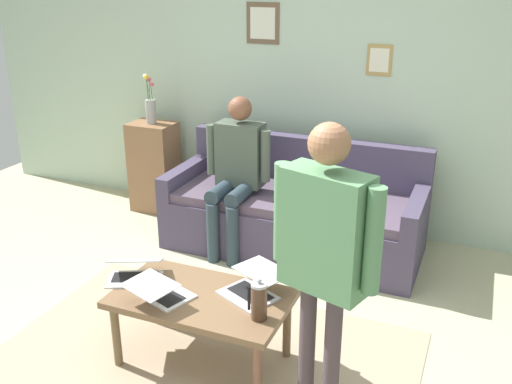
# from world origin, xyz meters

# --- Properties ---
(ground_plane) EXTENTS (7.68, 7.68, 0.00)m
(ground_plane) POSITION_xyz_m (0.00, 0.00, 0.00)
(ground_plane) COLOR #B6B38D
(area_rug) EXTENTS (2.48, 1.81, 0.01)m
(area_rug) POSITION_xyz_m (0.01, 0.17, 0.00)
(area_rug) COLOR tan
(area_rug) RESTS_ON ground_plane
(back_wall) EXTENTS (7.04, 0.11, 2.70)m
(back_wall) POSITION_xyz_m (0.00, -2.20, 1.35)
(back_wall) COLOR #B1C8B1
(back_wall) RESTS_ON ground_plane
(couch) EXTENTS (2.09, 0.87, 0.88)m
(couch) POSITION_xyz_m (0.01, -1.59, 0.31)
(couch) COLOR #463E56
(couch) RESTS_ON ground_plane
(coffee_table) EXTENTS (1.02, 0.59, 0.45)m
(coffee_table) POSITION_xyz_m (0.01, 0.07, 0.40)
(coffee_table) COLOR brown
(coffee_table) RESTS_ON ground_plane
(laptop_left) EXTENTS (0.43, 0.44, 0.13)m
(laptop_left) POSITION_xyz_m (-0.26, -0.06, 0.50)
(laptop_left) COLOR silver
(laptop_left) RESTS_ON coffee_table
(laptop_center) EXTENTS (0.37, 0.41, 0.13)m
(laptop_center) POSITION_xyz_m (0.20, 0.20, 0.50)
(laptop_center) COLOR silver
(laptop_center) RESTS_ON coffee_table
(laptop_right) EXTENTS (0.40, 0.36, 0.14)m
(laptop_right) POSITION_xyz_m (0.47, 0.05, 0.49)
(laptop_right) COLOR silver
(laptop_right) RESTS_ON coffee_table
(french_press) EXTENTS (0.11, 0.09, 0.24)m
(french_press) POSITION_xyz_m (-0.39, 0.16, 0.56)
(french_press) COLOR #4C3323
(french_press) RESTS_ON coffee_table
(side_shelf) EXTENTS (0.42, 0.32, 0.86)m
(side_shelf) POSITION_xyz_m (1.53, -1.85, 0.43)
(side_shelf) COLOR #8B6140
(side_shelf) RESTS_ON ground_plane
(flower_vase) EXTENTS (0.10, 0.11, 0.46)m
(flower_vase) POSITION_xyz_m (1.53, -1.85, 1.02)
(flower_vase) COLOR #9E9F99
(flower_vase) RESTS_ON side_shelf
(person_standing) EXTENTS (0.56, 0.29, 1.60)m
(person_standing) POSITION_xyz_m (-0.77, 0.32, 1.03)
(person_standing) COLOR #483A40
(person_standing) RESTS_ON ground_plane
(person_seated) EXTENTS (0.55, 0.51, 1.28)m
(person_seated) POSITION_xyz_m (0.44, -1.36, 0.73)
(person_seated) COLOR #2C3B45
(person_seated) RESTS_ON ground_plane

